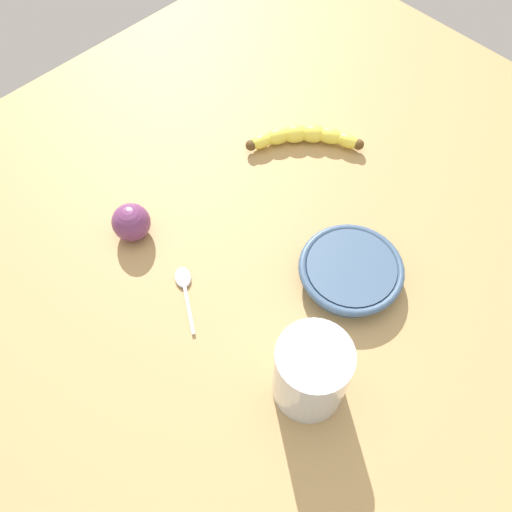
{
  "coord_description": "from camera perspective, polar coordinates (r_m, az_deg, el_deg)",
  "views": [
    {
      "loc": [
        29.8,
        -38.29,
        75.16
      ],
      "look_at": [
        -1.19,
        -8.02,
        5.0
      ],
      "focal_mm": 38.85,
      "sensor_mm": 36.0,
      "label": 1
    }
  ],
  "objects": [
    {
      "name": "teaspoon",
      "position": [
        0.83,
        -7.46,
        -2.59
      ],
      "size": [
        10.34,
        7.03,
        0.8
      ],
      "rotation": [
        0.0,
        0.0,
        2.6
      ],
      "color": "silver",
      "rests_on": "wooden_tabletop"
    },
    {
      "name": "banana",
      "position": [
        0.98,
        4.98,
        12.16
      ],
      "size": [
        14.93,
        15.49,
        3.22
      ],
      "rotation": [
        0.0,
        0.0,
        3.95
      ],
      "color": "#F2E048",
      "rests_on": "wooden_tabletop"
    },
    {
      "name": "wooden_tabletop",
      "position": [
        0.88,
        4.27,
        1.43
      ],
      "size": [
        120.0,
        120.0,
        3.0
      ],
      "primitive_type": "cube",
      "color": "tan",
      "rests_on": "ground"
    },
    {
      "name": "ceramic_bowl",
      "position": [
        0.82,
        9.66,
        -1.6
      ],
      "size": [
        15.44,
        15.44,
        3.51
      ],
      "color": "#3D5675",
      "rests_on": "wooden_tabletop"
    },
    {
      "name": "plum_fruit",
      "position": [
        0.87,
        -12.73,
        3.41
      ],
      "size": [
        5.93,
        5.93,
        5.93
      ],
      "primitive_type": "sphere",
      "color": "#6B3360",
      "rests_on": "wooden_tabletop"
    },
    {
      "name": "smoothie_glass",
      "position": [
        0.71,
        5.7,
        -11.87
      ],
      "size": [
        9.52,
        9.52,
        11.87
      ],
      "color": "silver",
      "rests_on": "wooden_tabletop"
    }
  ]
}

